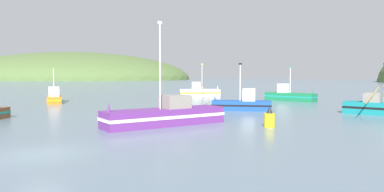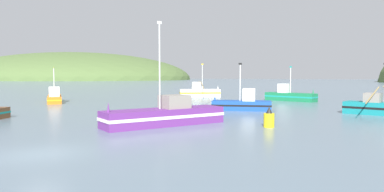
{
  "view_description": "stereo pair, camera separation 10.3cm",
  "coord_description": "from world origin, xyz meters",
  "px_view_note": "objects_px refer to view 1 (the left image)",
  "views": [
    {
      "loc": [
        11.92,
        -14.45,
        3.94
      ],
      "look_at": [
        0.38,
        25.54,
        1.4
      ],
      "focal_mm": 33.08,
      "sensor_mm": 36.0,
      "label": 1
    },
    {
      "loc": [
        12.02,
        -14.42,
        3.94
      ],
      "look_at": [
        0.38,
        25.54,
        1.4
      ],
      "focal_mm": 33.08,
      "sensor_mm": 36.0,
      "label": 2
    }
  ],
  "objects_px": {
    "fishing_boat_white": "(199,92)",
    "fishing_boat_blue": "(243,104)",
    "fishing_boat_purple": "(166,115)",
    "fishing_boat_green": "(289,96)",
    "fishing_boat_orange": "(54,97)",
    "channel_buoy": "(269,119)",
    "fishing_boat_teal": "(380,107)"
  },
  "relations": [
    {
      "from": "fishing_boat_white",
      "to": "fishing_boat_blue",
      "type": "bearing_deg",
      "value": -85.54
    },
    {
      "from": "fishing_boat_purple",
      "to": "fishing_boat_white",
      "type": "bearing_deg",
      "value": -129.21
    },
    {
      "from": "fishing_boat_blue",
      "to": "fishing_boat_green",
      "type": "relative_size",
      "value": 0.86
    },
    {
      "from": "fishing_boat_blue",
      "to": "fishing_boat_orange",
      "type": "height_order",
      "value": "fishing_boat_blue"
    },
    {
      "from": "fishing_boat_orange",
      "to": "channel_buoy",
      "type": "relative_size",
      "value": 4.87
    },
    {
      "from": "fishing_boat_green",
      "to": "fishing_boat_teal",
      "type": "relative_size",
      "value": 0.69
    },
    {
      "from": "fishing_boat_blue",
      "to": "channel_buoy",
      "type": "height_order",
      "value": "fishing_boat_blue"
    },
    {
      "from": "fishing_boat_green",
      "to": "fishing_boat_white",
      "type": "xyz_separation_m",
      "value": [
        -15.15,
        4.46,
        0.09
      ]
    },
    {
      "from": "fishing_boat_blue",
      "to": "fishing_boat_orange",
      "type": "xyz_separation_m",
      "value": [
        -27.06,
        3.52,
        -0.03
      ]
    },
    {
      "from": "fishing_boat_green",
      "to": "channel_buoy",
      "type": "distance_m",
      "value": 27.92
    },
    {
      "from": "fishing_boat_blue",
      "to": "channel_buoy",
      "type": "xyz_separation_m",
      "value": [
        3.69,
        -12.03,
        -0.09
      ]
    },
    {
      "from": "fishing_boat_blue",
      "to": "fishing_boat_teal",
      "type": "xyz_separation_m",
      "value": [
        13.53,
        -0.6,
        -0.01
      ]
    },
    {
      "from": "fishing_boat_green",
      "to": "fishing_boat_orange",
      "type": "relative_size",
      "value": 1.02
    },
    {
      "from": "fishing_boat_purple",
      "to": "channel_buoy",
      "type": "bearing_deg",
      "value": 138.13
    },
    {
      "from": "fishing_boat_teal",
      "to": "fishing_boat_blue",
      "type": "bearing_deg",
      "value": -159.96
    },
    {
      "from": "fishing_boat_white",
      "to": "fishing_boat_purple",
      "type": "bearing_deg",
      "value": -102.02
    },
    {
      "from": "fishing_boat_blue",
      "to": "channel_buoy",
      "type": "relative_size",
      "value": 4.28
    },
    {
      "from": "fishing_boat_purple",
      "to": "fishing_boat_white",
      "type": "relative_size",
      "value": 1.01
    },
    {
      "from": "fishing_boat_purple",
      "to": "fishing_boat_orange",
      "type": "relative_size",
      "value": 1.2
    },
    {
      "from": "fishing_boat_purple",
      "to": "fishing_boat_teal",
      "type": "relative_size",
      "value": 0.81
    },
    {
      "from": "fishing_boat_blue",
      "to": "fishing_boat_white",
      "type": "relative_size",
      "value": 0.74
    },
    {
      "from": "fishing_boat_teal",
      "to": "fishing_boat_orange",
      "type": "bearing_deg",
      "value": -163.22
    },
    {
      "from": "fishing_boat_white",
      "to": "fishing_boat_teal",
      "type": "bearing_deg",
      "value": -63.76
    },
    {
      "from": "fishing_boat_white",
      "to": "fishing_boat_teal",
      "type": "distance_m",
      "value": 31.76
    },
    {
      "from": "fishing_boat_blue",
      "to": "channel_buoy",
      "type": "bearing_deg",
      "value": 100.98
    },
    {
      "from": "fishing_boat_orange",
      "to": "channel_buoy",
      "type": "distance_m",
      "value": 34.45
    },
    {
      "from": "fishing_boat_purple",
      "to": "fishing_boat_white",
      "type": "distance_m",
      "value": 34.01
    },
    {
      "from": "fishing_boat_white",
      "to": "channel_buoy",
      "type": "relative_size",
      "value": 5.77
    },
    {
      "from": "fishing_boat_purple",
      "to": "channel_buoy",
      "type": "relative_size",
      "value": 5.86
    },
    {
      "from": "fishing_boat_orange",
      "to": "fishing_boat_white",
      "type": "xyz_separation_m",
      "value": [
        16.7,
        16.81,
        0.16
      ]
    },
    {
      "from": "fishing_boat_purple",
      "to": "fishing_boat_teal",
      "type": "xyz_separation_m",
      "value": [
        17.68,
        12.51,
        -0.05
      ]
    },
    {
      "from": "channel_buoy",
      "to": "fishing_boat_white",
      "type": "bearing_deg",
      "value": 113.46
    }
  ]
}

